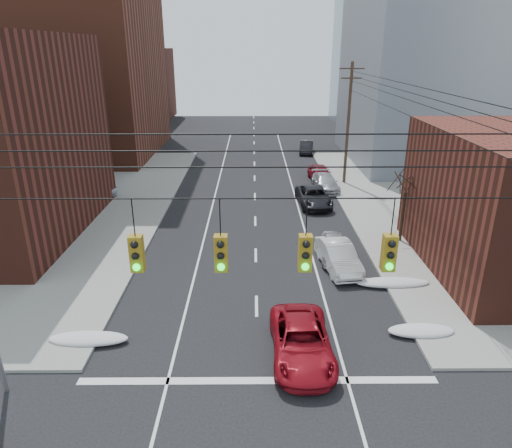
{
  "coord_description": "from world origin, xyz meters",
  "views": [
    {
      "loc": [
        -0.16,
        -7.84,
        12.12
      ],
      "look_at": [
        -0.0,
        15.67,
        3.0
      ],
      "focal_mm": 32.0,
      "sensor_mm": 36.0,
      "label": 1
    }
  ],
  "objects_px": {
    "red_pickup": "(302,342)",
    "parked_car_e": "(320,173)",
    "lot_car_a": "(37,227)",
    "parked_car_b": "(338,256)",
    "lot_car_c": "(5,213)",
    "lot_car_d": "(11,206)",
    "parked_car_f": "(306,147)",
    "lot_car_b": "(83,190)",
    "parked_car_c": "(314,197)",
    "parked_car_d": "(325,183)",
    "parked_car_a": "(334,248)"
  },
  "relations": [
    {
      "from": "red_pickup",
      "to": "parked_car_e",
      "type": "distance_m",
      "value": 27.37
    },
    {
      "from": "lot_car_a",
      "to": "parked_car_b",
      "type": "bearing_deg",
      "value": -94.04
    },
    {
      "from": "lot_car_c",
      "to": "lot_car_d",
      "type": "bearing_deg",
      "value": 22.09
    },
    {
      "from": "parked_car_e",
      "to": "lot_car_d",
      "type": "xyz_separation_m",
      "value": [
        -24.88,
        -10.02,
        0.15
      ]
    },
    {
      "from": "parked_car_f",
      "to": "lot_car_b",
      "type": "xyz_separation_m",
      "value": [
        -20.87,
        -18.53,
        0.19
      ]
    },
    {
      "from": "parked_car_b",
      "to": "parked_car_c",
      "type": "xyz_separation_m",
      "value": [
        0.0,
        11.5,
        -0.04
      ]
    },
    {
      "from": "parked_car_d",
      "to": "lot_car_a",
      "type": "relative_size",
      "value": 1.17
    },
    {
      "from": "parked_car_c",
      "to": "parked_car_a",
      "type": "bearing_deg",
      "value": -94.02
    },
    {
      "from": "lot_car_a",
      "to": "lot_car_c",
      "type": "xyz_separation_m",
      "value": [
        -3.6,
        2.88,
        -0.01
      ]
    },
    {
      "from": "parked_car_c",
      "to": "lot_car_c",
      "type": "distance_m",
      "value": 23.46
    },
    {
      "from": "lot_car_c",
      "to": "parked_car_d",
      "type": "bearing_deg",
      "value": -58.42
    },
    {
      "from": "parked_car_b",
      "to": "lot_car_c",
      "type": "distance_m",
      "value": 24.34
    },
    {
      "from": "parked_car_a",
      "to": "lot_car_d",
      "type": "bearing_deg",
      "value": 167.74
    },
    {
      "from": "parked_car_c",
      "to": "lot_car_c",
      "type": "relative_size",
      "value": 1.13
    },
    {
      "from": "red_pickup",
      "to": "parked_car_d",
      "type": "xyz_separation_m",
      "value": [
        4.54,
        23.88,
        -0.03
      ]
    },
    {
      "from": "parked_car_b",
      "to": "parked_car_d",
      "type": "bearing_deg",
      "value": 76.47
    },
    {
      "from": "lot_car_b",
      "to": "lot_car_a",
      "type": "bearing_deg",
      "value": 154.79
    },
    {
      "from": "parked_car_f",
      "to": "lot_car_b",
      "type": "height_order",
      "value": "lot_car_b"
    },
    {
      "from": "red_pickup",
      "to": "parked_car_f",
      "type": "xyz_separation_m",
      "value": [
        4.56,
        39.55,
        -0.0
      ]
    },
    {
      "from": "parked_car_e",
      "to": "lot_car_c",
      "type": "relative_size",
      "value": 0.96
    },
    {
      "from": "parked_car_c",
      "to": "parked_car_e",
      "type": "distance_m",
      "value": 7.52
    },
    {
      "from": "parked_car_c",
      "to": "parked_car_f",
      "type": "bearing_deg",
      "value": 81.38
    },
    {
      "from": "parked_car_a",
      "to": "parked_car_d",
      "type": "distance_m",
      "value": 14.4
    },
    {
      "from": "parked_car_e",
      "to": "lot_car_c",
      "type": "distance_m",
      "value": 27.14
    },
    {
      "from": "parked_car_b",
      "to": "parked_car_d",
      "type": "relative_size",
      "value": 0.96
    },
    {
      "from": "parked_car_e",
      "to": "parked_car_f",
      "type": "bearing_deg",
      "value": 83.11
    },
    {
      "from": "red_pickup",
      "to": "lot_car_a",
      "type": "bearing_deg",
      "value": 141.58
    },
    {
      "from": "parked_car_c",
      "to": "parked_car_e",
      "type": "relative_size",
      "value": 1.18
    },
    {
      "from": "red_pickup",
      "to": "parked_car_b",
      "type": "relative_size",
      "value": 1.12
    },
    {
      "from": "parked_car_a",
      "to": "parked_car_b",
      "type": "relative_size",
      "value": 0.86
    },
    {
      "from": "red_pickup",
      "to": "parked_car_f",
      "type": "height_order",
      "value": "red_pickup"
    },
    {
      "from": "lot_car_c",
      "to": "lot_car_d",
      "type": "relative_size",
      "value": 1.05
    },
    {
      "from": "lot_car_a",
      "to": "lot_car_b",
      "type": "relative_size",
      "value": 0.74
    },
    {
      "from": "parked_car_a",
      "to": "lot_car_b",
      "type": "xyz_separation_m",
      "value": [
        -19.27,
        11.46,
        0.24
      ]
    },
    {
      "from": "parked_car_d",
      "to": "parked_car_e",
      "type": "relative_size",
      "value": 1.1
    },
    {
      "from": "parked_car_a",
      "to": "lot_car_d",
      "type": "height_order",
      "value": "lot_car_d"
    },
    {
      "from": "parked_car_e",
      "to": "lot_car_d",
      "type": "height_order",
      "value": "lot_car_d"
    },
    {
      "from": "lot_car_c",
      "to": "red_pickup",
      "type": "bearing_deg",
      "value": -114.63
    },
    {
      "from": "parked_car_a",
      "to": "lot_car_d",
      "type": "relative_size",
      "value": 0.91
    },
    {
      "from": "parked_car_b",
      "to": "lot_car_b",
      "type": "relative_size",
      "value": 0.84
    },
    {
      "from": "parked_car_f",
      "to": "parked_car_a",
      "type": "bearing_deg",
      "value": -85.26
    },
    {
      "from": "parked_car_c",
      "to": "lot_car_d",
      "type": "relative_size",
      "value": 1.19
    },
    {
      "from": "parked_car_d",
      "to": "lot_car_d",
      "type": "relative_size",
      "value": 1.1
    },
    {
      "from": "red_pickup",
      "to": "lot_car_b",
      "type": "distance_m",
      "value": 26.61
    },
    {
      "from": "red_pickup",
      "to": "parked_car_d",
      "type": "relative_size",
      "value": 1.08
    },
    {
      "from": "parked_car_d",
      "to": "lot_car_c",
      "type": "height_order",
      "value": "lot_car_c"
    },
    {
      "from": "parked_car_a",
      "to": "lot_car_b",
      "type": "relative_size",
      "value": 0.72
    },
    {
      "from": "parked_car_a",
      "to": "lot_car_b",
      "type": "bearing_deg",
      "value": 154.63
    },
    {
      "from": "lot_car_b",
      "to": "lot_car_d",
      "type": "height_order",
      "value": "lot_car_b"
    },
    {
      "from": "lot_car_c",
      "to": "parked_car_e",
      "type": "bearing_deg",
      "value": -52.14
    }
  ]
}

